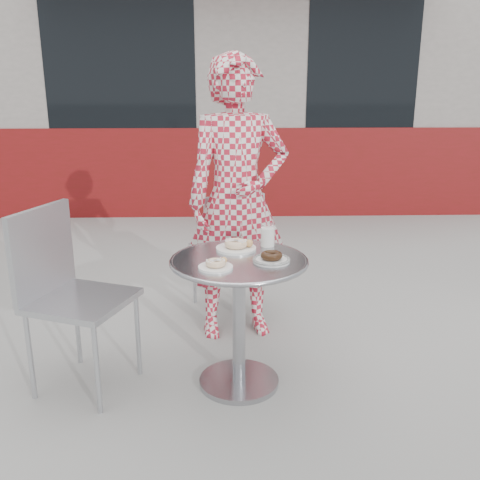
{
  "coord_description": "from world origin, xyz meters",
  "views": [
    {
      "loc": [
        -0.11,
        -2.38,
        1.48
      ],
      "look_at": [
        -0.03,
        0.11,
        0.74
      ],
      "focal_mm": 40.0,
      "sensor_mm": 36.0,
      "label": 1
    }
  ],
  "objects_px": {
    "plate_far": "(237,246)",
    "plate_checker": "(271,258)",
    "plate_near": "(216,265)",
    "seated_person": "(238,201)",
    "chair_left": "(83,335)",
    "bistro_table": "(239,291)",
    "milk_cup": "(268,236)",
    "chair_far": "(226,274)"
  },
  "relations": [
    {
      "from": "plate_checker",
      "to": "milk_cup",
      "type": "xyz_separation_m",
      "value": [
        0.0,
        0.24,
        0.04
      ]
    },
    {
      "from": "chair_left",
      "to": "seated_person",
      "type": "bearing_deg",
      "value": -31.47
    },
    {
      "from": "chair_left",
      "to": "plate_far",
      "type": "xyz_separation_m",
      "value": [
        0.77,
        0.13,
        0.41
      ]
    },
    {
      "from": "chair_left",
      "to": "bistro_table",
      "type": "bearing_deg",
      "value": -69.95
    },
    {
      "from": "plate_far",
      "to": "milk_cup",
      "type": "bearing_deg",
      "value": 19.21
    },
    {
      "from": "plate_checker",
      "to": "chair_far",
      "type": "bearing_deg",
      "value": 102.18
    },
    {
      "from": "plate_checker",
      "to": "plate_near",
      "type": "bearing_deg",
      "value": -161.35
    },
    {
      "from": "seated_person",
      "to": "plate_checker",
      "type": "height_order",
      "value": "seated_person"
    },
    {
      "from": "bistro_table",
      "to": "chair_far",
      "type": "distance_m",
      "value": 0.97
    },
    {
      "from": "plate_far",
      "to": "plate_checker",
      "type": "distance_m",
      "value": 0.24
    },
    {
      "from": "chair_far",
      "to": "chair_left",
      "type": "distance_m",
      "value": 1.17
    },
    {
      "from": "plate_far",
      "to": "plate_checker",
      "type": "bearing_deg",
      "value": -49.77
    },
    {
      "from": "plate_near",
      "to": "chair_far",
      "type": "bearing_deg",
      "value": 87.48
    },
    {
      "from": "chair_far",
      "to": "seated_person",
      "type": "xyz_separation_m",
      "value": [
        0.07,
        -0.32,
        0.57
      ]
    },
    {
      "from": "bistro_table",
      "to": "chair_far",
      "type": "relative_size",
      "value": 0.82
    },
    {
      "from": "milk_cup",
      "to": "bistro_table",
      "type": "bearing_deg",
      "value": -127.33
    },
    {
      "from": "bistro_table",
      "to": "plate_far",
      "type": "relative_size",
      "value": 3.35
    },
    {
      "from": "chair_far",
      "to": "milk_cup",
      "type": "bearing_deg",
      "value": 87.33
    },
    {
      "from": "plate_far",
      "to": "plate_near",
      "type": "bearing_deg",
      "value": -110.19
    },
    {
      "from": "bistro_table",
      "to": "seated_person",
      "type": "height_order",
      "value": "seated_person"
    },
    {
      "from": "chair_far",
      "to": "plate_checker",
      "type": "xyz_separation_m",
      "value": [
        0.21,
        -0.98,
        0.43
      ]
    },
    {
      "from": "chair_left",
      "to": "plate_far",
      "type": "height_order",
      "value": "chair_left"
    },
    {
      "from": "plate_far",
      "to": "plate_checker",
      "type": "xyz_separation_m",
      "value": [
        0.16,
        -0.19,
        -0.01
      ]
    },
    {
      "from": "bistro_table",
      "to": "seated_person",
      "type": "xyz_separation_m",
      "value": [
        0.01,
        0.62,
        0.31
      ]
    },
    {
      "from": "chair_far",
      "to": "bistro_table",
      "type": "bearing_deg",
      "value": 74.88
    },
    {
      "from": "bistro_table",
      "to": "milk_cup",
      "type": "relative_size",
      "value": 5.71
    },
    {
      "from": "chair_far",
      "to": "milk_cup",
      "type": "height_order",
      "value": "chair_far"
    },
    {
      "from": "bistro_table",
      "to": "milk_cup",
      "type": "height_order",
      "value": "milk_cup"
    },
    {
      "from": "bistro_table",
      "to": "plate_near",
      "type": "relative_size",
      "value": 4.26
    },
    {
      "from": "plate_checker",
      "to": "plate_far",
      "type": "bearing_deg",
      "value": 130.23
    },
    {
      "from": "milk_cup",
      "to": "plate_near",
      "type": "bearing_deg",
      "value": -128.31
    },
    {
      "from": "plate_far",
      "to": "plate_checker",
      "type": "relative_size",
      "value": 1.13
    },
    {
      "from": "plate_near",
      "to": "bistro_table",
      "type": "bearing_deg",
      "value": 50.21
    },
    {
      "from": "chair_far",
      "to": "chair_left",
      "type": "relative_size",
      "value": 0.9
    },
    {
      "from": "chair_left",
      "to": "plate_near",
      "type": "bearing_deg",
      "value": -80.99
    },
    {
      "from": "chair_left",
      "to": "plate_checker",
      "type": "distance_m",
      "value": 1.01
    },
    {
      "from": "chair_left",
      "to": "plate_far",
      "type": "distance_m",
      "value": 0.88
    },
    {
      "from": "chair_left",
      "to": "plate_near",
      "type": "relative_size",
      "value": 5.76
    },
    {
      "from": "seated_person",
      "to": "milk_cup",
      "type": "xyz_separation_m",
      "value": [
        0.14,
        -0.41,
        -0.1
      ]
    },
    {
      "from": "bistro_table",
      "to": "plate_checker",
      "type": "bearing_deg",
      "value": -15.3
    },
    {
      "from": "plate_checker",
      "to": "chair_left",
      "type": "bearing_deg",
      "value": 176.71
    },
    {
      "from": "plate_near",
      "to": "seated_person",
      "type": "bearing_deg",
      "value": 80.99
    }
  ]
}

